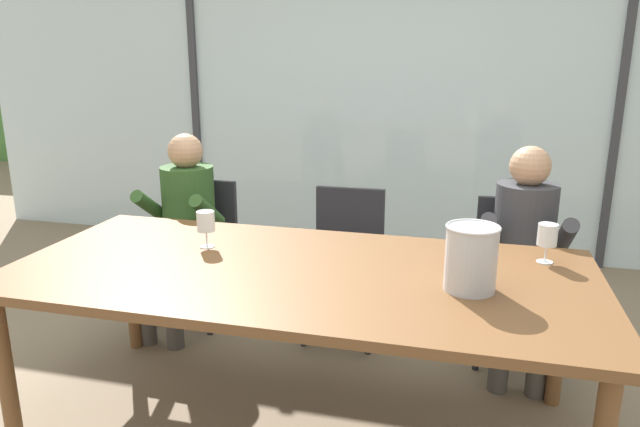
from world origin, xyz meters
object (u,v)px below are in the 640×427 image
(chair_center, at_px, (514,266))
(wine_glass_near_bucket, at_px, (206,222))
(chair_left_of_center, at_px, (346,251))
(person_charcoal_jacket, at_px, (524,245))
(ice_bucket_primary, at_px, (471,257))
(person_olive_shirt, at_px, (183,219))
(dining_table, at_px, (299,282))
(chair_near_curtain, at_px, (200,239))
(wine_glass_by_left_taster, at_px, (547,237))

(chair_center, xyz_separation_m, wine_glass_near_bucket, (-1.45, -0.83, 0.38))
(chair_left_of_center, bearing_deg, person_charcoal_jacket, -10.03)
(person_charcoal_jacket, relative_size, ice_bucket_primary, 4.60)
(person_charcoal_jacket, bearing_deg, person_olive_shirt, -179.06)
(dining_table, bearing_deg, person_charcoal_jacket, 40.87)
(chair_left_of_center, relative_size, person_olive_shirt, 0.73)
(ice_bucket_primary, bearing_deg, chair_near_curtain, 147.41)
(dining_table, xyz_separation_m, person_charcoal_jacket, (0.98, 0.84, -0.02))
(dining_table, xyz_separation_m, chair_center, (0.95, 1.00, -0.19))
(wine_glass_by_left_taster, bearing_deg, chair_left_of_center, 147.08)
(chair_left_of_center, relative_size, ice_bucket_primary, 3.36)
(person_olive_shirt, xyz_separation_m, wine_glass_near_bucket, (0.48, -0.68, 0.21))
(person_charcoal_jacket, bearing_deg, ice_bucket_primary, -106.09)
(dining_table, relative_size, ice_bucket_primary, 9.59)
(chair_near_curtain, xyz_separation_m, chair_left_of_center, (0.96, -0.00, 0.00))
(dining_table, distance_m, person_olive_shirt, 1.30)
(person_charcoal_jacket, xyz_separation_m, wine_glass_near_bucket, (-1.48, -0.68, 0.21))
(chair_near_curtain, height_order, wine_glass_by_left_taster, wine_glass_by_left_taster)
(chair_center, bearing_deg, ice_bucket_primary, -106.50)
(person_charcoal_jacket, bearing_deg, chair_near_curtain, 176.08)
(chair_center, height_order, ice_bucket_primary, ice_bucket_primary)
(chair_center, height_order, wine_glass_by_left_taster, wine_glass_by_left_taster)
(wine_glass_near_bucket, bearing_deg, ice_bucket_primary, -10.43)
(dining_table, height_order, ice_bucket_primary, ice_bucket_primary)
(ice_bucket_primary, relative_size, wine_glass_by_left_taster, 1.48)
(dining_table, height_order, person_olive_shirt, person_olive_shirt)
(ice_bucket_primary, bearing_deg, dining_table, 175.52)
(person_olive_shirt, bearing_deg, dining_table, -38.73)
(dining_table, xyz_separation_m, wine_glass_by_left_taster, (1.02, 0.34, 0.18))
(chair_center, relative_size, person_olive_shirt, 0.73)
(wine_glass_by_left_taster, xyz_separation_m, wine_glass_near_bucket, (-1.52, -0.18, 0.00))
(dining_table, xyz_separation_m, person_olive_shirt, (-0.99, 0.84, -0.02))
(chair_near_curtain, height_order, wine_glass_near_bucket, wine_glass_near_bucket)
(person_olive_shirt, height_order, wine_glass_near_bucket, person_olive_shirt)
(person_charcoal_jacket, distance_m, wine_glass_near_bucket, 1.64)
(chair_center, height_order, person_charcoal_jacket, person_charcoal_jacket)
(chair_near_curtain, relative_size, wine_glass_near_bucket, 4.98)
(person_olive_shirt, height_order, ice_bucket_primary, person_olive_shirt)
(person_olive_shirt, relative_size, wine_glass_near_bucket, 6.81)
(dining_table, relative_size, chair_left_of_center, 2.85)
(chair_center, relative_size, wine_glass_near_bucket, 4.98)
(chair_left_of_center, xyz_separation_m, chair_center, (0.96, -0.01, 0.00))
(ice_bucket_primary, bearing_deg, chair_center, 76.72)
(dining_table, xyz_separation_m, chair_near_curtain, (-0.96, 1.01, -0.19))
(wine_glass_by_left_taster, bearing_deg, chair_near_curtain, 161.45)
(wine_glass_by_left_taster, relative_size, wine_glass_near_bucket, 1.00)
(chair_near_curtain, xyz_separation_m, wine_glass_near_bucket, (0.46, -0.84, 0.38))
(wine_glass_near_bucket, bearing_deg, person_charcoal_jacket, 24.59)
(chair_near_curtain, xyz_separation_m, ice_bucket_primary, (1.66, -1.06, 0.39))
(chair_left_of_center, relative_size, wine_glass_by_left_taster, 4.98)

